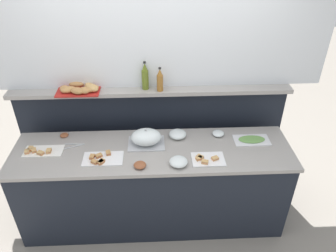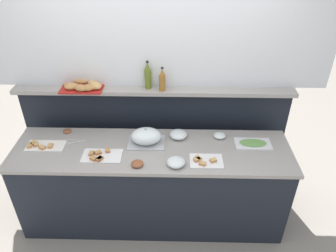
{
  "view_description": "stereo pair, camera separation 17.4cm",
  "coord_description": "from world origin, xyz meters",
  "px_view_note": "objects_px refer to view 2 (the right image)",
  "views": [
    {
      "loc": [
        0.03,
        -2.36,
        2.72
      ],
      "look_at": [
        0.15,
        0.1,
        1.09
      ],
      "focal_mm": 34.79,
      "sensor_mm": 36.0,
      "label": 1
    },
    {
      "loc": [
        0.21,
        -2.36,
        2.72
      ],
      "look_at": [
        0.15,
        0.1,
        1.09
      ],
      "focal_mm": 34.79,
      "sensor_mm": 36.0,
      "label": 2
    }
  ],
  "objects_px": {
    "sandwich_platter_rear": "(205,161)",
    "sandwich_platter_front": "(43,146)",
    "sandwich_platter_side": "(101,156)",
    "serving_tongs": "(77,141)",
    "olive_oil_bottle": "(148,76)",
    "condiment_bowl_teal": "(67,131)",
    "glass_bowl_large": "(176,162)",
    "glass_bowl_medium": "(219,136)",
    "vinegar_bottle_amber": "(162,80)",
    "cold_cuts_platter": "(253,143)",
    "condiment_bowl_cream": "(137,164)",
    "serving_cloche": "(146,137)",
    "glass_bowl_small": "(178,135)",
    "bread_basket": "(84,86)"
  },
  "relations": [
    {
      "from": "cold_cuts_platter",
      "to": "serving_cloche",
      "type": "xyz_separation_m",
      "value": [
        -1.0,
        -0.01,
        0.06
      ]
    },
    {
      "from": "sandwich_platter_rear",
      "to": "sandwich_platter_front",
      "type": "bearing_deg",
      "value": 172.93
    },
    {
      "from": "glass_bowl_medium",
      "to": "vinegar_bottle_amber",
      "type": "height_order",
      "value": "vinegar_bottle_amber"
    },
    {
      "from": "sandwich_platter_rear",
      "to": "vinegar_bottle_amber",
      "type": "height_order",
      "value": "vinegar_bottle_amber"
    },
    {
      "from": "glass_bowl_small",
      "to": "sandwich_platter_side",
      "type": "bearing_deg",
      "value": -155.55
    },
    {
      "from": "glass_bowl_medium",
      "to": "condiment_bowl_teal",
      "type": "bearing_deg",
      "value": 178.01
    },
    {
      "from": "serving_cloche",
      "to": "glass_bowl_small",
      "type": "bearing_deg",
      "value": 18.55
    },
    {
      "from": "glass_bowl_small",
      "to": "sandwich_platter_front",
      "type": "bearing_deg",
      "value": -171.87
    },
    {
      "from": "sandwich_platter_side",
      "to": "glass_bowl_small",
      "type": "height_order",
      "value": "glass_bowl_small"
    },
    {
      "from": "sandwich_platter_side",
      "to": "glass_bowl_large",
      "type": "relative_size",
      "value": 2.23
    },
    {
      "from": "bread_basket",
      "to": "vinegar_bottle_amber",
      "type": "bearing_deg",
      "value": -0.12
    },
    {
      "from": "glass_bowl_medium",
      "to": "vinegar_bottle_amber",
      "type": "bearing_deg",
      "value": 159.74
    },
    {
      "from": "condiment_bowl_teal",
      "to": "cold_cuts_platter",
      "type": "bearing_deg",
      "value": -4.91
    },
    {
      "from": "vinegar_bottle_amber",
      "to": "sandwich_platter_front",
      "type": "bearing_deg",
      "value": -160.27
    },
    {
      "from": "condiment_bowl_teal",
      "to": "bread_basket",
      "type": "bearing_deg",
      "value": 38.83
    },
    {
      "from": "glass_bowl_large",
      "to": "sandwich_platter_front",
      "type": "bearing_deg",
      "value": 169.32
    },
    {
      "from": "cold_cuts_platter",
      "to": "bread_basket",
      "type": "height_order",
      "value": "bread_basket"
    },
    {
      "from": "serving_cloche",
      "to": "vinegar_bottle_amber",
      "type": "bearing_deg",
      "value": 65.63
    },
    {
      "from": "glass_bowl_small",
      "to": "olive_oil_bottle",
      "type": "bearing_deg",
      "value": 138.96
    },
    {
      "from": "glass_bowl_large",
      "to": "bread_basket",
      "type": "height_order",
      "value": "bread_basket"
    },
    {
      "from": "condiment_bowl_cream",
      "to": "sandwich_platter_side",
      "type": "bearing_deg",
      "value": 161.8
    },
    {
      "from": "glass_bowl_medium",
      "to": "glass_bowl_small",
      "type": "relative_size",
      "value": 0.69
    },
    {
      "from": "glass_bowl_large",
      "to": "olive_oil_bottle",
      "type": "xyz_separation_m",
      "value": [
        -0.28,
        0.67,
        0.49
      ]
    },
    {
      "from": "condiment_bowl_cream",
      "to": "condiment_bowl_teal",
      "type": "relative_size",
      "value": 1.32
    },
    {
      "from": "sandwich_platter_side",
      "to": "glass_bowl_large",
      "type": "distance_m",
      "value": 0.67
    },
    {
      "from": "condiment_bowl_cream",
      "to": "vinegar_bottle_amber",
      "type": "distance_m",
      "value": 0.82
    },
    {
      "from": "cold_cuts_platter",
      "to": "serving_tongs",
      "type": "bearing_deg",
      "value": -179.96
    },
    {
      "from": "sandwich_platter_front",
      "to": "serving_cloche",
      "type": "distance_m",
      "value": 0.95
    },
    {
      "from": "olive_oil_bottle",
      "to": "condiment_bowl_teal",
      "type": "bearing_deg",
      "value": -166.07
    },
    {
      "from": "sandwich_platter_rear",
      "to": "glass_bowl_medium",
      "type": "relative_size",
      "value": 2.5
    },
    {
      "from": "olive_oil_bottle",
      "to": "serving_cloche",
      "type": "bearing_deg",
      "value": -90.57
    },
    {
      "from": "sandwich_platter_rear",
      "to": "condiment_bowl_cream",
      "type": "relative_size",
      "value": 2.7
    },
    {
      "from": "serving_cloche",
      "to": "condiment_bowl_teal",
      "type": "xyz_separation_m",
      "value": [
        -0.79,
        0.16,
        -0.06
      ]
    },
    {
      "from": "sandwich_platter_side",
      "to": "vinegar_bottle_amber",
      "type": "relative_size",
      "value": 1.49
    },
    {
      "from": "glass_bowl_medium",
      "to": "glass_bowl_large",
      "type": "bearing_deg",
      "value": -134.94
    },
    {
      "from": "sandwich_platter_side",
      "to": "condiment_bowl_cream",
      "type": "xyz_separation_m",
      "value": [
        0.34,
        -0.11,
        0.01
      ]
    },
    {
      "from": "olive_oil_bottle",
      "to": "sandwich_platter_side",
      "type": "bearing_deg",
      "value": -124.47
    },
    {
      "from": "sandwich_platter_front",
      "to": "olive_oil_bottle",
      "type": "relative_size",
      "value": 1.27
    },
    {
      "from": "glass_bowl_small",
      "to": "bread_basket",
      "type": "height_order",
      "value": "bread_basket"
    },
    {
      "from": "sandwich_platter_rear",
      "to": "vinegar_bottle_amber",
      "type": "relative_size",
      "value": 1.22
    },
    {
      "from": "glass_bowl_large",
      "to": "vinegar_bottle_amber",
      "type": "relative_size",
      "value": 0.67
    },
    {
      "from": "sandwich_platter_side",
      "to": "serving_tongs",
      "type": "distance_m",
      "value": 0.35
    },
    {
      "from": "sandwich_platter_side",
      "to": "cold_cuts_platter",
      "type": "bearing_deg",
      "value": 8.96
    },
    {
      "from": "sandwich_platter_rear",
      "to": "glass_bowl_small",
      "type": "bearing_deg",
      "value": 122.82
    },
    {
      "from": "glass_bowl_large",
      "to": "bread_basket",
      "type": "distance_m",
      "value": 1.15
    },
    {
      "from": "glass_bowl_medium",
      "to": "condiment_bowl_cream",
      "type": "relative_size",
      "value": 1.08
    },
    {
      "from": "serving_cloche",
      "to": "sandwich_platter_side",
      "type": "bearing_deg",
      "value": -151.34
    },
    {
      "from": "sandwich_platter_side",
      "to": "sandwich_platter_rear",
      "type": "xyz_separation_m",
      "value": [
        0.92,
        -0.05,
        -0.0
      ]
    },
    {
      "from": "cold_cuts_platter",
      "to": "condiment_bowl_cream",
      "type": "distance_m",
      "value": 1.1
    },
    {
      "from": "cold_cuts_platter",
      "to": "olive_oil_bottle",
      "type": "height_order",
      "value": "olive_oil_bottle"
    }
  ]
}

